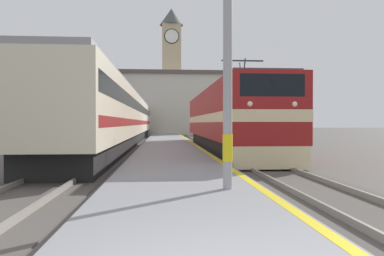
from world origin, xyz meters
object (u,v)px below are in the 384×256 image
(locomotive_train, at_px, (225,120))
(passenger_train, at_px, (123,118))
(catenary_mast, at_px, (235,8))
(clock_tower, at_px, (171,67))

(locomotive_train, relative_size, passenger_train, 0.49)
(catenary_mast, relative_size, clock_tower, 0.35)
(catenary_mast, height_order, clock_tower, clock_tower)
(catenary_mast, bearing_deg, passenger_train, 102.02)
(passenger_train, xyz_separation_m, clock_tower, (4.77, 35.57, 9.48))
(locomotive_train, distance_m, passenger_train, 10.50)
(catenary_mast, xyz_separation_m, clock_tower, (-0.00, 57.97, 7.40))
(passenger_train, xyz_separation_m, catenary_mast, (4.77, -22.40, 2.08))
(locomotive_train, height_order, catenary_mast, catenary_mast)
(catenary_mast, distance_m, clock_tower, 58.44)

